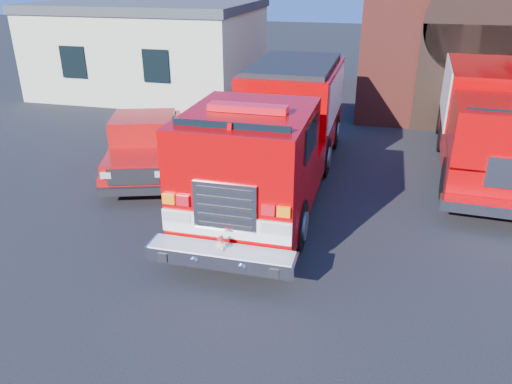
% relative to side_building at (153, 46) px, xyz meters
% --- Properties ---
extents(ground, '(100.00, 100.00, 0.00)m').
position_rel_side_building_xyz_m(ground, '(9.00, -13.00, -2.20)').
color(ground, black).
rests_on(ground, ground).
extents(parking_stripe_mid, '(0.12, 3.00, 0.01)m').
position_rel_side_building_xyz_m(parking_stripe_mid, '(15.50, -9.00, -2.20)').
color(parking_stripe_mid, yellow).
rests_on(parking_stripe_mid, ground).
extents(parking_stripe_far, '(0.12, 3.00, 0.01)m').
position_rel_side_building_xyz_m(parking_stripe_far, '(15.50, -6.00, -2.20)').
color(parking_stripe_far, yellow).
rests_on(parking_stripe_far, ground).
extents(side_building, '(10.20, 8.20, 4.35)m').
position_rel_side_building_xyz_m(side_building, '(0.00, 0.00, 0.00)').
color(side_building, beige).
rests_on(side_building, ground).
extents(fire_engine, '(3.02, 10.33, 3.18)m').
position_rel_side_building_xyz_m(fire_engine, '(8.75, -10.74, -0.56)').
color(fire_engine, black).
rests_on(fire_engine, ground).
extents(pickup_truck, '(3.61, 5.85, 1.81)m').
position_rel_side_building_xyz_m(pickup_truck, '(4.53, -10.51, -1.35)').
color(pickup_truck, black).
rests_on(pickup_truck, ground).
extents(secondary_truck, '(3.36, 9.37, 2.99)m').
position_rel_side_building_xyz_m(secondary_truck, '(14.88, -7.51, -0.57)').
color(secondary_truck, black).
rests_on(secondary_truck, ground).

